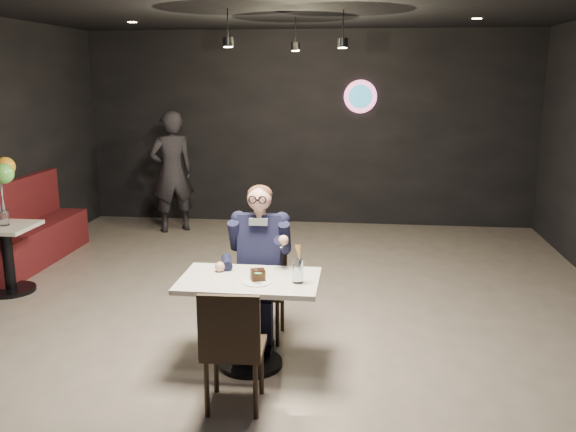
# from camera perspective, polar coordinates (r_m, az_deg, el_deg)

# --- Properties ---
(floor) EXTENTS (9.00, 9.00, 0.00)m
(floor) POSITION_cam_1_polar(r_m,az_deg,el_deg) (5.62, -2.23, -11.33)
(floor) COLOR gray
(floor) RESTS_ON ground
(wall_sign) EXTENTS (0.50, 0.06, 0.50)m
(wall_sign) POSITION_cam_1_polar(r_m,az_deg,el_deg) (9.53, 6.79, 11.04)
(wall_sign) COLOR pink
(wall_sign) RESTS_ON floor
(pendant_lights) EXTENTS (1.40, 1.20, 0.36)m
(pendant_lights) POSITION_cam_1_polar(r_m,az_deg,el_deg) (7.12, 0.18, 17.56)
(pendant_lights) COLOR black
(pendant_lights) RESTS_ON floor
(main_table) EXTENTS (1.10, 0.70, 0.75)m
(main_table) POSITION_cam_1_polar(r_m,az_deg,el_deg) (4.99, -3.57, -9.91)
(main_table) COLOR silver
(main_table) RESTS_ON floor
(chair_far) EXTENTS (0.42, 0.46, 0.92)m
(chair_far) POSITION_cam_1_polar(r_m,az_deg,el_deg) (5.46, -2.55, -6.86)
(chair_far) COLOR black
(chair_far) RESTS_ON floor
(chair_near) EXTENTS (0.44, 0.48, 0.92)m
(chair_near) POSITION_cam_1_polar(r_m,az_deg,el_deg) (4.40, -5.04, -11.98)
(chair_near) COLOR black
(chair_near) RESTS_ON floor
(seated_man) EXTENTS (0.60, 0.80, 1.44)m
(seated_man) POSITION_cam_1_polar(r_m,az_deg,el_deg) (5.38, -2.58, -4.25)
(seated_man) COLOR black
(seated_man) RESTS_ON floor
(dessert_plate) EXTENTS (0.21, 0.21, 0.01)m
(dessert_plate) POSITION_cam_1_polar(r_m,az_deg,el_deg) (4.74, -2.91, -6.23)
(dessert_plate) COLOR white
(dessert_plate) RESTS_ON main_table
(cake_slice) EXTENTS (0.13, 0.12, 0.08)m
(cake_slice) POSITION_cam_1_polar(r_m,az_deg,el_deg) (4.77, -2.83, -5.55)
(cake_slice) COLOR black
(cake_slice) RESTS_ON dessert_plate
(mint_leaf) EXTENTS (0.06, 0.04, 0.01)m
(mint_leaf) POSITION_cam_1_polar(r_m,az_deg,el_deg) (4.68, -2.83, -5.36)
(mint_leaf) COLOR green
(mint_leaf) RESTS_ON cake_slice
(sundae_glass) EXTENTS (0.08, 0.08, 0.19)m
(sundae_glass) POSITION_cam_1_polar(r_m,az_deg,el_deg) (4.72, 0.92, -5.16)
(sundae_glass) COLOR silver
(sundae_glass) RESTS_ON main_table
(wafer_cone) EXTENTS (0.07, 0.07, 0.12)m
(wafer_cone) POSITION_cam_1_polar(r_m,az_deg,el_deg) (4.67, 1.05, -3.47)
(wafer_cone) COLOR tan
(wafer_cone) RESTS_ON sundae_glass
(booth_bench) EXTENTS (0.53, 2.10, 1.05)m
(booth_bench) POSITION_cam_1_polar(r_m,az_deg,el_deg) (8.23, -23.04, -0.59)
(booth_bench) COLOR #440E13
(booth_bench) RESTS_ON floor
(side_table) EXTENTS (0.59, 0.59, 0.74)m
(side_table) POSITION_cam_1_polar(r_m,az_deg,el_deg) (7.29, -24.72, -3.69)
(side_table) COLOR silver
(side_table) RESTS_ON floor
(balloon_vase) EXTENTS (0.11, 0.11, 0.16)m
(balloon_vase) POSITION_cam_1_polar(r_m,az_deg,el_deg) (7.18, -25.07, -0.16)
(balloon_vase) COLOR silver
(balloon_vase) RESTS_ON side_table
(balloon_bunch) EXTENTS (0.38, 0.38, 0.63)m
(balloon_bunch) POSITION_cam_1_polar(r_m,az_deg,el_deg) (7.11, -25.36, 2.86)
(balloon_bunch) COLOR yellow
(balloon_bunch) RESTS_ON balloon_vase
(passerby) EXTENTS (0.79, 0.72, 1.81)m
(passerby) POSITION_cam_1_polar(r_m,az_deg,el_deg) (9.30, -10.80, 4.07)
(passerby) COLOR black
(passerby) RESTS_ON floor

